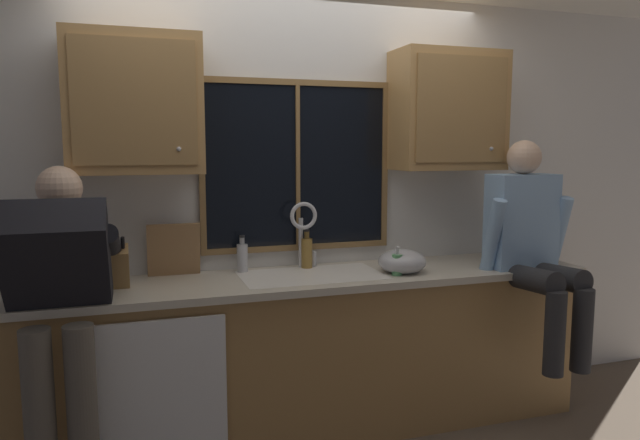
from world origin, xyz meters
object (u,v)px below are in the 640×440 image
at_px(mixing_bowl, 402,261).
at_px(soap_dispenser, 397,264).
at_px(person_standing, 59,301).
at_px(bottle_green_glass, 307,252).
at_px(cutting_board, 174,250).
at_px(bottle_tall_clear, 242,257).
at_px(knife_block, 117,267).
at_px(person_sitting_on_counter, 532,239).

distance_m(mixing_bowl, soap_dispenser, 0.09).
distance_m(person_standing, bottle_green_glass, 1.40).
distance_m(soap_dispenser, bottle_green_glass, 0.55).
relative_size(cutting_board, bottle_green_glass, 1.30).
xyz_separation_m(person_standing, cutting_board, (0.54, 0.53, 0.11)).
bearing_deg(bottle_tall_clear, person_standing, -150.96).
distance_m(person_standing, mixing_bowl, 1.81).
bearing_deg(person_standing, knife_block, 54.02).
bearing_deg(knife_block, mixing_bowl, -3.78).
bearing_deg(mixing_bowl, person_sitting_on_counter, -14.04).
xyz_separation_m(soap_dispenser, bottle_green_glass, (-0.43, 0.34, 0.03)).
distance_m(knife_block, soap_dispenser, 1.51).
xyz_separation_m(person_standing, bottle_green_glass, (1.31, 0.51, 0.06)).
bearing_deg(bottle_green_glass, mixing_bowl, -29.74).
bearing_deg(person_sitting_on_counter, soap_dispenser, 171.31).
distance_m(person_sitting_on_counter, cutting_board, 2.06).
distance_m(mixing_bowl, bottle_tall_clear, 0.92).
bearing_deg(mixing_bowl, soap_dispenser, -133.86).
bearing_deg(bottle_tall_clear, cutting_board, 177.32).
xyz_separation_m(mixing_bowl, bottle_green_glass, (-0.49, 0.28, 0.03)).
distance_m(person_standing, person_sitting_on_counter, 2.54).
distance_m(cutting_board, bottle_green_glass, 0.77).
height_order(person_standing, person_sitting_on_counter, person_sitting_on_counter).
bearing_deg(bottle_green_glass, knife_block, -170.56).
height_order(mixing_bowl, soap_dispenser, soap_dispenser).
relative_size(cutting_board, bottle_tall_clear, 1.42).
xyz_separation_m(person_standing, person_sitting_on_counter, (2.54, 0.04, 0.15)).
distance_m(person_sitting_on_counter, knife_block, 2.32).
height_order(person_sitting_on_counter, bottle_tall_clear, person_sitting_on_counter).
bearing_deg(person_sitting_on_counter, bottle_tall_clear, 163.79).
bearing_deg(person_standing, bottle_tall_clear, 29.04).
height_order(mixing_bowl, bottle_green_glass, bottle_green_glass).
bearing_deg(bottle_green_glass, cutting_board, 178.31).
bearing_deg(knife_block, person_standing, -125.98).
distance_m(person_standing, bottle_tall_clear, 1.05).
xyz_separation_m(cutting_board, bottle_tall_clear, (0.38, -0.02, -0.06)).
relative_size(cutting_board, mixing_bowl, 1.09).
height_order(knife_block, bottle_green_glass, knife_block).
relative_size(soap_dispenser, bottle_green_glass, 0.72).
relative_size(person_standing, mixing_bowl, 5.59).
height_order(person_sitting_on_counter, soap_dispenser, person_sitting_on_counter).
height_order(person_standing, bottle_green_glass, person_standing).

